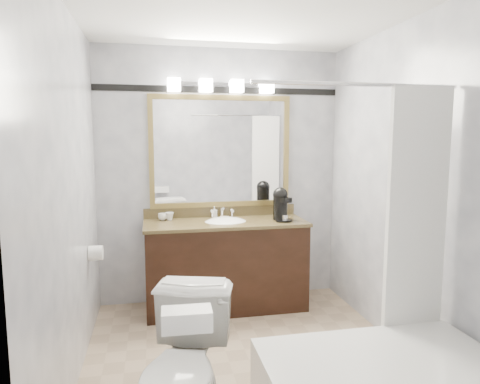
% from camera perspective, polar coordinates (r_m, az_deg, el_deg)
% --- Properties ---
extents(room, '(2.42, 2.62, 2.52)m').
position_cam_1_polar(room, '(3.01, 1.28, -0.16)').
color(room, tan).
rests_on(room, ground).
extents(vanity, '(1.53, 0.58, 0.97)m').
position_cam_1_polar(vanity, '(4.16, -1.92, -9.43)').
color(vanity, black).
rests_on(vanity, ground).
extents(mirror, '(1.40, 0.04, 1.10)m').
position_cam_1_polar(mirror, '(4.25, -2.59, 5.40)').
color(mirror, olive).
rests_on(mirror, room).
extents(vanity_light_bar, '(1.02, 0.14, 0.12)m').
position_cam_1_polar(vanity_light_bar, '(4.22, -2.52, 13.99)').
color(vanity_light_bar, silver).
rests_on(vanity_light_bar, room).
extents(accent_stripe, '(2.40, 0.01, 0.06)m').
position_cam_1_polar(accent_stripe, '(4.29, -2.66, 13.45)').
color(accent_stripe, black).
rests_on(accent_stripe, room).
extents(bathtub, '(1.30, 0.75, 1.96)m').
position_cam_1_polar(bathtub, '(2.72, 18.40, -23.10)').
color(bathtub, white).
rests_on(bathtub, ground).
extents(tp_roll, '(0.11, 0.12, 0.12)m').
position_cam_1_polar(tp_roll, '(3.73, -18.67, -7.70)').
color(tp_roll, white).
rests_on(tp_roll, room).
extents(toilet, '(0.66, 0.89, 0.81)m').
position_cam_1_polar(toilet, '(2.46, -7.59, -22.97)').
color(toilet, white).
rests_on(toilet, ground).
extents(tissue_box, '(0.22, 0.13, 0.09)m').
position_cam_1_polar(tissue_box, '(1.96, -7.10, -16.47)').
color(tissue_box, white).
rests_on(tissue_box, toilet).
extents(coffee_maker, '(0.17, 0.21, 0.32)m').
position_cam_1_polar(coffee_maker, '(4.09, 5.45, -1.54)').
color(coffee_maker, black).
rests_on(coffee_maker, vanity).
extents(cup_left, '(0.10, 0.10, 0.07)m').
position_cam_1_polar(cup_left, '(4.17, -10.28, -3.27)').
color(cup_left, white).
rests_on(cup_left, vanity).
extents(cup_right, '(0.10, 0.10, 0.07)m').
position_cam_1_polar(cup_right, '(4.17, -9.38, -3.21)').
color(cup_right, white).
rests_on(cup_right, vanity).
extents(soap_bottle_a, '(0.06, 0.06, 0.11)m').
position_cam_1_polar(soap_bottle_a, '(4.24, -3.43, -2.68)').
color(soap_bottle_a, white).
rests_on(soap_bottle_a, vanity).
extents(soap_bar, '(0.09, 0.07, 0.03)m').
position_cam_1_polar(soap_bar, '(4.18, -2.09, -3.43)').
color(soap_bar, beige).
rests_on(soap_bar, vanity).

